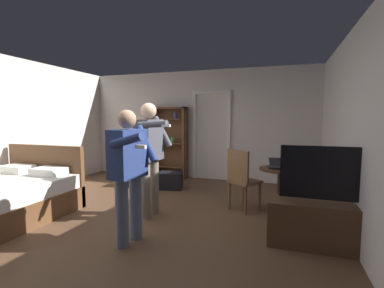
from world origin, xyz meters
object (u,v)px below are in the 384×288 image
Objects in this scene: laptop at (279,165)px; suitcase_small at (137,178)px; side_table at (280,182)px; bottle_on_table at (290,163)px; person_striped_shirt at (150,151)px; person_blue_shirt at (129,168)px; bookshelf at (168,139)px; wooden_chair at (242,178)px; suitcase_dark at (170,180)px; tv_flatscreen at (327,220)px.

laptop reaches higher than suitcase_small.
laptop is (-0.02, -0.04, 0.28)m from side_table.
side_table reaches higher than suitcase_small.
bottle_on_table is 2.14m from person_striped_shirt.
laptop is 2.35m from person_blue_shirt.
bookshelf is 2.69m from person_striped_shirt.
suitcase_small is at bearing 126.12° from person_striped_shirt.
bookshelf is at bearing 106.03° from person_blue_shirt.
wooden_chair is 0.58× the size of person_striped_shirt.
bookshelf is 3.36m from bottle_on_table.
wooden_chair is 2.01× the size of suitcase_dark.
laptop is 0.76× the size of suitcase_dark.
side_table is (2.67, -1.74, -0.48)m from bookshelf.
suitcase_small is (-3.13, 0.80, -0.63)m from bottle_on_table.
bottle_on_table is 0.46× the size of suitcase_small.
side_table is at bearing 61.88° from laptop.
person_striped_shirt reaches higher than person_blue_shirt.
bookshelf is at bearing 66.00° from suitcase_small.
tv_flatscreen is 1.27m from laptop.
tv_flatscreen is at bearing 14.95° from person_blue_shirt.
person_striped_shirt is at bearing -157.15° from laptop.
wooden_chair reaches higher than laptop.
suitcase_dark is at bearing 101.83° from person_blue_shirt.
side_table reaches higher than suitcase_dark.
bottle_on_table reaches higher than suitcase_small.
tv_flatscreen is 1.23m from side_table.
person_striped_shirt is at bearing -159.78° from bottle_on_table.
person_blue_shirt is 2.59m from suitcase_dark.
bottle_on_table reaches higher than side_table.
tv_flatscreen is at bearing -69.72° from bottle_on_table.
wooden_chair reaches higher than suitcase_small.
suitcase_dark is (-0.51, 2.43, -0.74)m from person_blue_shirt.
person_blue_shirt reaches higher than suitcase_small.
person_striped_shirt is at bearing 101.46° from person_blue_shirt.
wooden_chair reaches higher than bottle_on_table.
suitcase_dark is (-2.71, 1.84, -0.16)m from tv_flatscreen.
laptop is at bearing 44.89° from person_blue_shirt.
bookshelf reaches higher than suitcase_small.
tv_flatscreen is 3.96m from suitcase_small.
person_blue_shirt is at bearing -73.97° from bookshelf.
person_blue_shirt reaches higher than laptop.
suitcase_small is at bearing 152.44° from tv_flatscreen.
side_table is 3.09m from suitcase_small.
bottle_on_table is at bearing 41.57° from person_blue_shirt.
tv_flatscreen is at bearing -41.76° from bookshelf.
bottle_on_table is at bearing 110.28° from tv_flatscreen.
tv_flatscreen is 2.40× the size of suitcase_small.
person_striped_shirt reaches higher than side_table.
side_table is at bearing -33.09° from bookshelf.
person_striped_shirt is at bearing -156.30° from side_table.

